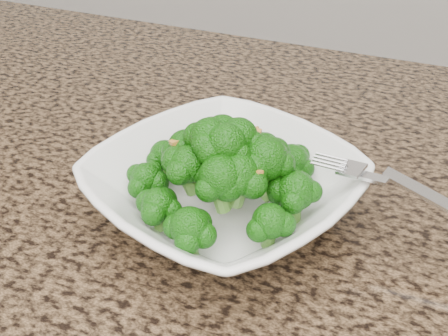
% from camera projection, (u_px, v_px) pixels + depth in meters
% --- Properties ---
extents(granite_counter, '(1.64, 1.04, 0.03)m').
position_uv_depth(granite_counter, '(66.00, 275.00, 0.46)').
color(granite_counter, brown).
rests_on(granite_counter, cabinet).
extents(bowl, '(0.29, 0.29, 0.05)m').
position_uv_depth(bowl, '(224.00, 189.00, 0.49)').
color(bowl, white).
rests_on(bowl, granite_counter).
extents(broccoli_pile, '(0.20, 0.20, 0.06)m').
position_uv_depth(broccoli_pile, '(224.00, 131.00, 0.46)').
color(broccoli_pile, '#145D0A').
rests_on(broccoli_pile, bowl).
extents(garlic_topping, '(0.12, 0.12, 0.01)m').
position_uv_depth(garlic_topping, '(224.00, 93.00, 0.44)').
color(garlic_topping, gold).
rests_on(garlic_topping, broccoli_pile).
extents(fork, '(0.19, 0.07, 0.01)m').
position_uv_depth(fork, '(379.00, 179.00, 0.45)').
color(fork, silver).
rests_on(fork, bowl).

